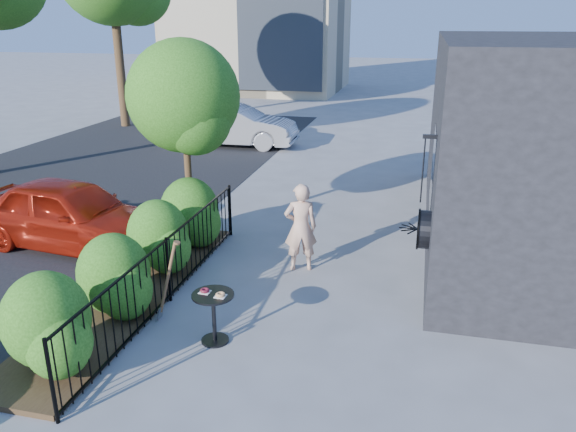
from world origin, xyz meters
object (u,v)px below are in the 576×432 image
(shovel, at_px, (166,285))
(car_silver, at_px, (234,125))
(patio_tree, at_px, (186,104))
(woman, at_px, (301,227))
(cafe_table, at_px, (214,309))
(car_red, at_px, (71,214))

(shovel, distance_m, car_silver, 12.32)
(patio_tree, bearing_deg, car_silver, 103.24)
(patio_tree, distance_m, shovel, 4.11)
(car_silver, bearing_deg, patio_tree, -167.80)
(woman, bearing_deg, patio_tree, -40.62)
(cafe_table, relative_size, car_red, 0.20)
(shovel, xyz_separation_m, car_red, (-3.09, 2.26, 0.10))
(cafe_table, xyz_separation_m, woman, (0.66, 2.67, 0.29))
(cafe_table, xyz_separation_m, car_silver, (-3.89, 12.33, 0.22))
(shovel, bearing_deg, car_red, 143.79)
(patio_tree, distance_m, cafe_table, 4.74)
(car_red, bearing_deg, woman, -82.48)
(woman, bearing_deg, shovel, 38.25)
(shovel, height_order, car_silver, car_silver)
(patio_tree, relative_size, woman, 2.44)
(woman, relative_size, car_silver, 0.36)
(cafe_table, bearing_deg, shovel, 156.52)
(patio_tree, height_order, woman, patio_tree)
(woman, bearing_deg, car_red, -17.47)
(patio_tree, bearing_deg, woman, -22.92)
(patio_tree, distance_m, car_red, 3.15)
(car_red, bearing_deg, patio_tree, -55.47)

